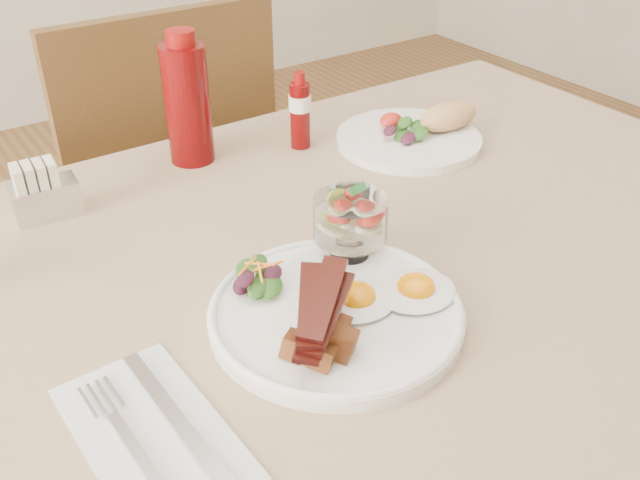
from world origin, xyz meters
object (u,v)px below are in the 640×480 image
at_px(fruit_cup, 350,219).
at_px(ketchup_bottle, 187,102).
at_px(hot_sauce_bottle, 300,111).
at_px(chair_far, 161,196).
at_px(sugar_caddy, 43,194).
at_px(main_plate, 336,314).
at_px(table, 351,304).
at_px(second_plate, 418,133).

relative_size(fruit_cup, ketchup_bottle, 0.44).
bearing_deg(hot_sauce_bottle, chair_far, 106.78).
bearing_deg(sugar_caddy, main_plate, -60.23).
relative_size(table, fruit_cup, 14.78).
bearing_deg(table, hot_sauce_bottle, 69.10).
xyz_separation_m(main_plate, sugar_caddy, (-0.19, 0.41, 0.03)).
bearing_deg(table, fruit_cup, -133.20).
height_order(fruit_cup, hot_sauce_bottle, hot_sauce_bottle).
relative_size(chair_far, hot_sauce_bottle, 7.45).
distance_m(chair_far, hot_sauce_bottle, 0.48).
bearing_deg(table, ketchup_bottle, 98.79).
relative_size(hot_sauce_bottle, sugar_caddy, 1.38).
relative_size(fruit_cup, sugar_caddy, 1.00).
bearing_deg(ketchup_bottle, hot_sauce_bottle, -18.46).
bearing_deg(main_plate, chair_far, 82.52).
xyz_separation_m(fruit_cup, hot_sauce_bottle, (0.14, 0.32, -0.01)).
xyz_separation_m(fruit_cup, second_plate, (0.31, 0.23, -0.05)).
bearing_deg(main_plate, second_plate, 38.45).
xyz_separation_m(second_plate, sugar_caddy, (-0.58, 0.10, 0.02)).
relative_size(fruit_cup, hot_sauce_bottle, 0.72).
distance_m(table, ketchup_bottle, 0.40).
relative_size(chair_far, fruit_cup, 10.34).
distance_m(chair_far, fruit_cup, 0.75).
distance_m(fruit_cup, hot_sauce_bottle, 0.35).
distance_m(second_plate, ketchup_bottle, 0.38).
distance_m(ketchup_bottle, sugar_caddy, 0.25).
bearing_deg(hot_sauce_bottle, sugar_caddy, 178.54).
height_order(table, fruit_cup, fruit_cup).
bearing_deg(hot_sauce_bottle, main_plate, -118.14).
distance_m(main_plate, sugar_caddy, 0.45).
xyz_separation_m(main_plate, fruit_cup, (0.08, 0.08, 0.06)).
bearing_deg(chair_far, fruit_cup, -92.05).
bearing_deg(ketchup_bottle, second_plate, -23.97).
bearing_deg(fruit_cup, hot_sauce_bottle, 66.85).
height_order(main_plate, second_plate, second_plate).
bearing_deg(second_plate, sugar_caddy, 169.75).
height_order(ketchup_bottle, hot_sauce_bottle, ketchup_bottle).
xyz_separation_m(table, sugar_caddy, (-0.29, 0.30, 0.12)).
bearing_deg(second_plate, table, -144.77).
distance_m(table, chair_far, 0.68).
xyz_separation_m(ketchup_bottle, sugar_caddy, (-0.24, -0.04, -0.06)).
bearing_deg(sugar_caddy, hot_sauce_bottle, 2.91).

